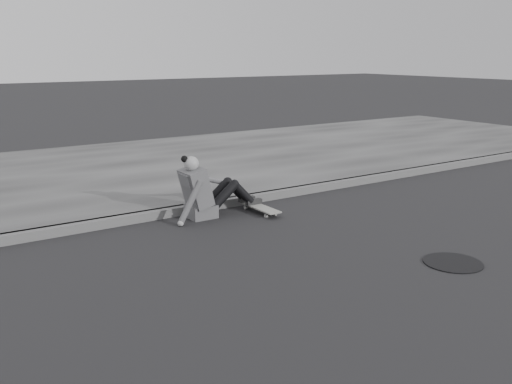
% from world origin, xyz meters
% --- Properties ---
extents(ground, '(80.00, 80.00, 0.00)m').
position_xyz_m(ground, '(0.00, 0.00, 0.00)').
color(ground, black).
rests_on(ground, ground).
extents(curb, '(24.00, 0.16, 0.12)m').
position_xyz_m(curb, '(0.00, 2.58, 0.06)').
color(curb, '#525252').
rests_on(curb, ground).
extents(sidewalk, '(24.00, 6.00, 0.12)m').
position_xyz_m(sidewalk, '(0.00, 5.60, 0.06)').
color(sidewalk, '#3E3E3E').
rests_on(sidewalk, ground).
extents(manhole, '(0.62, 0.62, 0.01)m').
position_xyz_m(manhole, '(1.74, -0.74, 0.01)').
color(manhole, black).
rests_on(manhole, ground).
extents(skateboard, '(0.20, 0.78, 0.09)m').
position_xyz_m(skateboard, '(1.12, 2.04, 0.07)').
color(skateboard, gray).
rests_on(skateboard, ground).
extents(seated_woman, '(1.38, 0.46, 0.88)m').
position_xyz_m(seated_woman, '(0.39, 2.29, 0.36)').
color(seated_woman, '#4D4D4F').
rests_on(seated_woman, ground).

